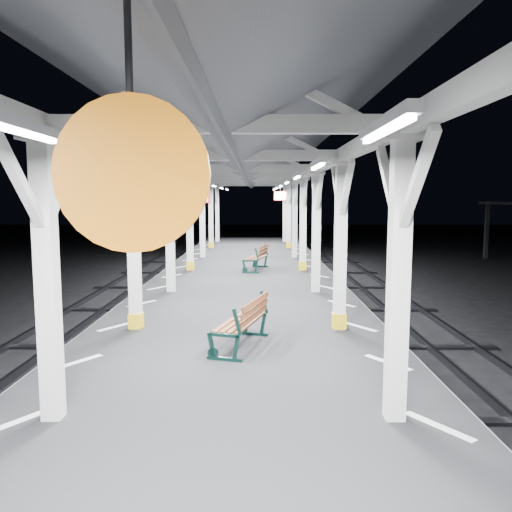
{
  "coord_description": "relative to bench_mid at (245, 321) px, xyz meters",
  "views": [
    {
      "loc": [
        0.4,
        -7.6,
        3.57
      ],
      "look_at": [
        0.36,
        4.23,
        2.2
      ],
      "focal_mm": 35.0,
      "sensor_mm": 36.0,
      "label": 1
    }
  ],
  "objects": [
    {
      "name": "canopy",
      "position": [
        -0.18,
        -0.82,
        3.09
      ],
      "size": [
        5.4,
        49.0,
        4.65
      ],
      "color": "silver",
      "rests_on": "platform"
    },
    {
      "name": "platform",
      "position": [
        -0.18,
        -0.8,
        -0.97
      ],
      "size": [
        6.0,
        50.0,
        1.0
      ],
      "primitive_type": "cube",
      "color": "black",
      "rests_on": "ground"
    },
    {
      "name": "ground",
      "position": [
        -0.18,
        -0.8,
        -1.47
      ],
      "size": [
        120.0,
        120.0,
        0.0
      ],
      "primitive_type": "plane",
      "color": "black",
      "rests_on": "ground"
    },
    {
      "name": "hazard_stripes_left",
      "position": [
        -2.63,
        -0.8,
        -0.46
      ],
      "size": [
        1.0,
        48.0,
        0.01
      ],
      "primitive_type": "cube",
      "color": "silver",
      "rests_on": "platform"
    },
    {
      "name": "hazard_stripes_right",
      "position": [
        2.27,
        -0.8,
        -0.46
      ],
      "size": [
        1.0,
        48.0,
        0.01
      ],
      "primitive_type": "cube",
      "color": "silver",
      "rests_on": "platform"
    },
    {
      "name": "bench_far",
      "position": [
        0.24,
        9.33,
        0.02
      ],
      "size": [
        0.96,
        1.76,
        0.9
      ],
      "rotation": [
        0.0,
        0.0,
        -0.22
      ],
      "color": "#0D2C26",
      "rests_on": "platform"
    },
    {
      "name": "bench_mid",
      "position": [
        0.0,
        0.0,
        0.0
      ],
      "size": [
        1.02,
        1.71,
        0.87
      ],
      "rotation": [
        0.0,
        0.0,
        -0.29
      ],
      "color": "#0D2C26",
      "rests_on": "platform"
    }
  ]
}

